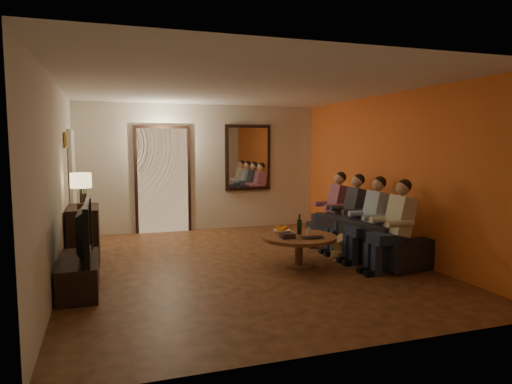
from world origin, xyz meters
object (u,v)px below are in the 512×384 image
object	(u,v)px
sofa	(367,237)
laptop	(313,238)
person_b	(372,223)
person_c	(352,217)
person_d	(334,212)
bowl	(282,232)
tv	(77,231)
wine_bottle	(299,224)
table_lamp	(81,191)
person_a	(396,230)
dresser	(84,234)
dog	(346,241)
coffee_table	(299,251)
tv_stand	(79,275)

from	to	relation	value
sofa	laptop	world-z (taller)	sofa
person_b	person_c	size ratio (longest dim) A/B	1.00
person_d	bowl	size ratio (longest dim) A/B	4.63
tv	person_b	distance (m)	4.17
tv	wine_bottle	size ratio (longest dim) A/B	3.78
table_lamp	wine_bottle	bearing A→B (deg)	-18.02
table_lamp	bowl	world-z (taller)	table_lamp
person_a	laptop	size ratio (longest dim) A/B	3.65
table_lamp	person_c	xyz separation A→B (m)	(4.17, -0.61, -0.51)
dresser	person_c	distance (m)	4.25
dresser	person_c	size ratio (longest dim) A/B	0.79
dresser	sofa	distance (m)	4.41
bowl	person_c	bearing A→B (deg)	11.22
dresser	person_c	xyz separation A→B (m)	(4.17, -0.83, 0.18)
table_lamp	person_b	bearing A→B (deg)	-16.21
person_c	table_lamp	bearing A→B (deg)	171.66
person_a	sofa	bearing A→B (deg)	83.66
dog	wine_bottle	bearing A→B (deg)	168.80
table_lamp	person_b	world-z (taller)	table_lamp
table_lamp	person_b	distance (m)	4.37
dresser	tv	xyz separation A→B (m)	(0.00, -1.54, 0.32)
tv	person_c	xyz separation A→B (m)	(4.17, 0.71, -0.14)
coffee_table	table_lamp	bearing A→B (deg)	160.00
tv_stand	bowl	xyz separation A→B (m)	(2.83, 0.44, 0.28)
tv	laptop	distance (m)	3.12
table_lamp	wine_bottle	world-z (taller)	table_lamp
dog	person_a	bearing A→B (deg)	-87.47
sofa	coffee_table	distance (m)	1.27
coffee_table	person_c	bearing A→B (deg)	22.77
person_c	laptop	distance (m)	1.31
dresser	person_d	size ratio (longest dim) A/B	0.79
table_lamp	sofa	bearing A→B (deg)	-12.05
tv_stand	person_c	bearing A→B (deg)	9.67
person_d	bowl	world-z (taller)	person_d
table_lamp	laptop	distance (m)	3.46
table_lamp	laptop	world-z (taller)	table_lamp
person_a	wine_bottle	bearing A→B (deg)	143.60
person_b	coffee_table	size ratio (longest dim) A/B	1.09
table_lamp	person_d	size ratio (longest dim) A/B	0.45
dresser	dog	size ratio (longest dim) A/B	1.68
person_b	bowl	world-z (taller)	person_b
tv_stand	sofa	distance (m)	4.29
person_c	wine_bottle	world-z (taller)	person_c
person_b	person_d	bearing A→B (deg)	90.00
person_c	tv	bearing A→B (deg)	-170.33
table_lamp	person_c	distance (m)	4.24
tv	bowl	size ratio (longest dim) A/B	4.52
person_a	coffee_table	distance (m)	1.41
person_a	dog	distance (m)	0.97
bowl	wine_bottle	size ratio (longest dim) A/B	0.84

